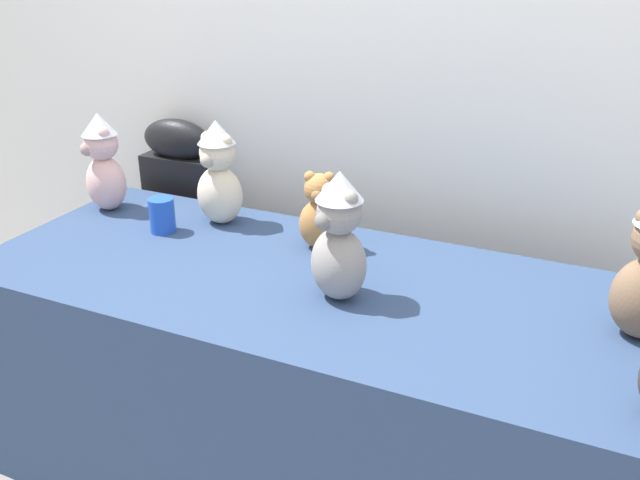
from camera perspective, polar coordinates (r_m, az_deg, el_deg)
wall_back at (r=2.23m, az=7.12°, el=17.10°), size 7.00×0.08×2.60m
display_table at (r=2.02m, az=-0.00°, el=-12.55°), size 1.96×0.77×0.72m
instrument_case at (r=2.71m, az=-11.27°, el=0.15°), size 0.28×0.12×0.96m
teddy_bear_caramel at (r=1.98m, az=-0.05°, el=2.29°), size 0.15×0.13×0.24m
teddy_bear_cream at (r=2.16m, az=-8.57°, el=5.52°), size 0.17×0.14×0.34m
teddy_bear_blush at (r=2.37m, az=-17.82°, el=6.17°), size 0.19×0.18×0.33m
teddy_bear_ash at (r=1.67m, az=1.59°, el=0.16°), size 0.20×0.18×0.34m
party_cup_blue at (r=2.16m, az=-13.19°, el=2.06°), size 0.08×0.08×0.11m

